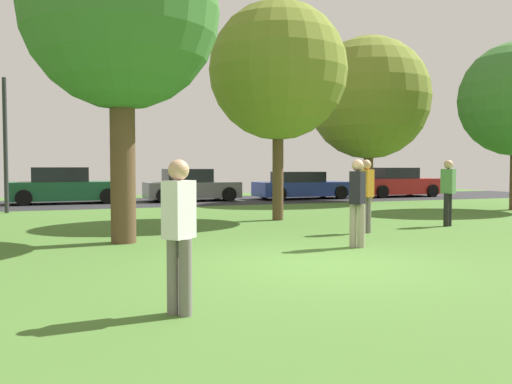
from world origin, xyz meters
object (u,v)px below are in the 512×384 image
oak_tree_left (278,71)px  parked_car_red (396,183)px  street_lamp_post (5,146)px  maple_tree_far (121,13)px  person_thrower (357,199)px  person_catcher (179,230)px  parked_car_grey (191,186)px  parked_car_blue (301,186)px  person_bystander (448,189)px  person_walking (366,192)px  birch_tree_lone (369,98)px  parked_car_green (65,187)px

oak_tree_left → parked_car_red: (10.34, 8.94, -3.62)m
oak_tree_left → street_lamp_post: oak_tree_left is taller
maple_tree_far → person_thrower: (4.15, -2.25, -3.72)m
person_catcher → street_lamp_post: size_ratio=0.37×
person_thrower → street_lamp_post: size_ratio=0.38×
parked_car_grey → parked_car_blue: bearing=-3.2°
oak_tree_left → maple_tree_far: bearing=-146.2°
oak_tree_left → street_lamp_post: size_ratio=1.40×
person_bystander → parked_car_blue: (1.51, 12.04, -0.36)m
oak_tree_left → person_thrower: oak_tree_left is taller
person_thrower → person_bystander: size_ratio=0.98×
person_catcher → parked_car_blue: person_catcher is taller
oak_tree_left → person_thrower: bearing=-96.8°
person_thrower → person_walking: bearing=-165.3°
birch_tree_lone → person_walking: bearing=-122.6°
person_thrower → birch_tree_lone: bearing=-162.4°
parked_car_red → person_thrower: bearing=-127.4°
person_bystander → parked_car_red: bearing=-54.6°
parked_car_green → parked_car_grey: parked_car_green is taller
person_catcher → street_lamp_post: street_lamp_post is taller
person_walking → parked_car_grey: person_walking is taller
parked_car_green → street_lamp_post: street_lamp_post is taller
oak_tree_left → parked_car_grey: oak_tree_left is taller
person_bystander → parked_car_green: bearing=11.0°
birch_tree_lone → parked_car_grey: size_ratio=1.74×
birch_tree_lone → person_walking: birch_tree_lone is taller
maple_tree_far → birch_tree_lone: 15.02m
person_bystander → person_walking: bearing=75.3°
parked_car_red → person_bystander: bearing=-119.6°
maple_tree_far → parked_car_blue: 16.15m
parked_car_grey → maple_tree_far: bearing=-109.8°
maple_tree_far → parked_car_red: bearing=38.7°
oak_tree_left → parked_car_grey: bearing=91.9°
person_walking → street_lamp_post: 12.28m
person_thrower → parked_car_blue: (5.67, 14.42, -0.34)m
birch_tree_lone → parked_car_blue: 5.21m
person_catcher → parked_car_green: bearing=53.0°
person_catcher → person_walking: 7.78m
birch_tree_lone → person_thrower: 14.34m
parked_car_blue → oak_tree_left: bearing=-119.3°
oak_tree_left → parked_car_grey: 9.96m
maple_tree_far → person_walking: maple_tree_far is taller
person_thrower → person_catcher: (-4.28, -3.49, -0.04)m
person_thrower → parked_car_red: bearing=-166.6°
maple_tree_far → person_walking: (5.51, -0.38, -3.70)m
birch_tree_lone → person_catcher: 19.56m
oak_tree_left → maple_tree_far: maple_tree_far is taller
birch_tree_lone → person_catcher: bearing=-128.2°
birch_tree_lone → person_catcher: (-11.88, -15.10, -3.64)m
birch_tree_lone → parked_car_blue: size_ratio=1.60×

